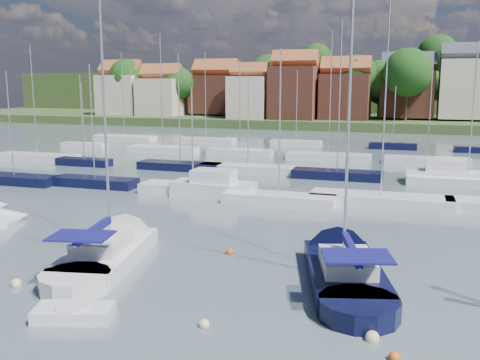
% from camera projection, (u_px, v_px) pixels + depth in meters
% --- Properties ---
extents(ground, '(260.00, 260.00, 0.00)m').
position_uv_depth(ground, '(317.00, 164.00, 62.04)').
color(ground, '#45575E').
rests_on(ground, ground).
extents(sailboat_centre, '(5.53, 12.91, 16.96)m').
position_uv_depth(sailboat_centre, '(118.00, 247.00, 29.99)').
color(sailboat_centre, silver).
rests_on(sailboat_centre, ground).
extents(sailboat_navy, '(6.46, 13.09, 17.48)m').
position_uv_depth(sailboat_navy, '(340.00, 263.00, 27.19)').
color(sailboat_navy, black).
rests_on(sailboat_navy, ground).
extents(tender, '(3.41, 2.29, 0.67)m').
position_uv_depth(tender, '(74.00, 313.00, 21.57)').
color(tender, silver).
rests_on(tender, ground).
extents(buoy_c, '(0.51, 0.51, 0.51)m').
position_uv_depth(buoy_c, '(16.00, 286.00, 25.13)').
color(buoy_c, beige).
rests_on(buoy_c, ground).
extents(buoy_d, '(0.43, 0.43, 0.43)m').
position_uv_depth(buoy_d, '(204.00, 327.00, 20.93)').
color(buoy_d, beige).
rests_on(buoy_d, ground).
extents(buoy_e, '(0.43, 0.43, 0.43)m').
position_uv_depth(buoy_e, '(230.00, 254.00, 29.84)').
color(buoy_e, '#D85914').
rests_on(buoy_e, ground).
extents(buoy_f, '(0.54, 0.54, 0.54)m').
position_uv_depth(buoy_f, '(372.00, 340.00, 19.84)').
color(buoy_f, beige).
rests_on(buoy_f, ground).
extents(buoy_g, '(0.41, 0.41, 0.41)m').
position_uv_depth(buoy_g, '(394.00, 360.00, 18.43)').
color(buoy_g, '#D85914').
rests_on(buoy_g, ground).
extents(marina_field, '(79.62, 41.41, 15.93)m').
position_uv_depth(marina_field, '(327.00, 168.00, 56.85)').
color(marina_field, silver).
rests_on(marina_field, ground).
extents(far_shore_town, '(212.46, 90.00, 22.27)m').
position_uv_depth(far_shore_town, '(382.00, 100.00, 147.36)').
color(far_shore_town, '#384C26').
rests_on(far_shore_town, ground).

